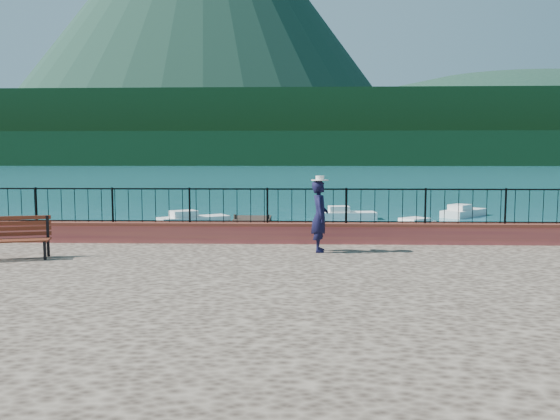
# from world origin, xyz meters

# --- Properties ---
(ground) EXTENTS (2000.00, 2000.00, 0.00)m
(ground) POSITION_xyz_m (0.00, 0.00, 0.00)
(ground) COLOR #19596B
(ground) RESTS_ON ground
(parapet) EXTENTS (28.00, 0.46, 0.58)m
(parapet) POSITION_xyz_m (0.00, 3.70, 1.49)
(parapet) COLOR #C25A46
(parapet) RESTS_ON promenade
(railing) EXTENTS (27.00, 0.05, 0.95)m
(railing) POSITION_xyz_m (0.00, 3.70, 2.25)
(railing) COLOR black
(railing) RESTS_ON parapet
(dock) EXTENTS (2.00, 16.00, 0.30)m
(dock) POSITION_xyz_m (-2.00, 12.00, 0.15)
(dock) COLOR #2D231C
(dock) RESTS_ON ground
(far_forest) EXTENTS (900.00, 60.00, 18.00)m
(far_forest) POSITION_xyz_m (0.00, 300.00, 9.00)
(far_forest) COLOR black
(far_forest) RESTS_ON ground
(foothills) EXTENTS (900.00, 120.00, 44.00)m
(foothills) POSITION_xyz_m (0.00, 360.00, 22.00)
(foothills) COLOR black
(foothills) RESTS_ON ground
(volcano) EXTENTS (560.00, 560.00, 380.00)m
(volcano) POSITION_xyz_m (-120.00, 700.00, 190.00)
(volcano) COLOR #142D23
(volcano) RESTS_ON ground
(companion_hill) EXTENTS (448.00, 384.00, 180.00)m
(companion_hill) POSITION_xyz_m (220.00, 560.00, 0.00)
(companion_hill) COLOR #142D23
(companion_hill) RESTS_ON ground
(park_bench) EXTENTS (1.90, 1.04, 1.00)m
(park_bench) POSITION_xyz_m (-6.26, 1.00, 1.50)
(park_bench) COLOR black
(park_bench) RESTS_ON promenade
(person) EXTENTS (0.44, 0.67, 1.82)m
(person) POSITION_xyz_m (1.12, 2.33, 2.11)
(person) COLOR black
(person) RESTS_ON promenade
(hat) EXTENTS (0.44, 0.44, 0.12)m
(hat) POSITION_xyz_m (1.12, 2.33, 3.08)
(hat) COLOR silver
(hat) RESTS_ON person
(boat_0) EXTENTS (3.51, 1.36, 0.80)m
(boat_0) POSITION_xyz_m (-6.62, 7.31, 0.40)
(boat_0) COLOR silver
(boat_0) RESTS_ON ground
(boat_1) EXTENTS (4.12, 2.45, 0.80)m
(boat_1) POSITION_xyz_m (2.17, 11.27, 0.40)
(boat_1) COLOR silver
(boat_1) RESTS_ON ground
(boat_2) EXTENTS (3.53, 3.12, 0.80)m
(boat_2) POSITION_xyz_m (6.51, 14.77, 0.40)
(boat_2) COLOR white
(boat_2) RESTS_ON ground
(boat_3) EXTENTS (3.95, 3.16, 0.80)m
(boat_3) POSITION_xyz_m (-5.19, 18.04, 0.40)
(boat_3) COLOR silver
(boat_3) RESTS_ON ground
(boat_4) EXTENTS (3.44, 1.55, 0.80)m
(boat_4) POSITION_xyz_m (3.47, 20.92, 0.40)
(boat_4) COLOR silver
(boat_4) RESTS_ON ground
(boat_5) EXTENTS (3.47, 3.58, 0.80)m
(boat_5) POSITION_xyz_m (10.89, 22.71, 0.40)
(boat_5) COLOR silver
(boat_5) RESTS_ON ground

